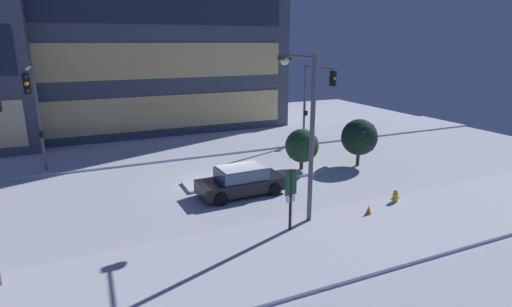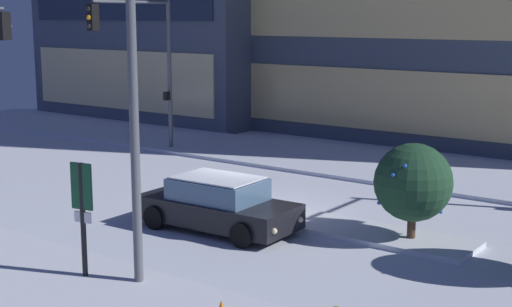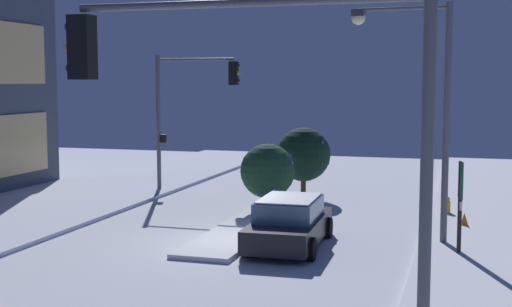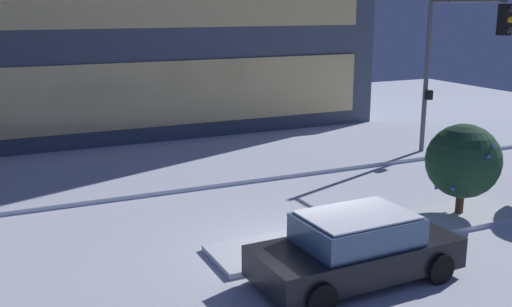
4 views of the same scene
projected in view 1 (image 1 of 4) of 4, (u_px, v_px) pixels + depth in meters
The scene contains 13 objects.
ground at pixel (226, 184), 22.70m from camera, with size 52.00×52.00×0.00m, color silver.
curb_strip_near at pixel (300, 248), 15.50m from camera, with size 52.00×5.20×0.14m, color silver.
curb_strip_far at pixel (187, 149), 29.87m from camera, with size 52.00×5.20×0.14m, color silver.
median_strip at pixel (261, 177), 23.69m from camera, with size 9.00×1.80×0.14m, color silver.
car_near at pixel (241, 181), 20.97m from camera, with size 4.66×2.24×1.49m.
traffic_light_corner_far_right at pixel (315, 92), 29.43m from camera, with size 0.32×3.93×6.09m.
traffic_light_corner_far_left at pixel (34, 103), 21.98m from camera, with size 0.32×4.56×6.56m.
street_lamp_arched at pixel (303, 113), 17.30m from camera, with size 0.56×2.99×7.24m.
fire_hydrant at pixel (395, 198), 19.75m from camera, with size 0.48×0.26×0.74m.
parking_info_sign at pixel (291, 194), 16.47m from camera, with size 0.55×0.15×2.70m.
decorated_tree_median at pixel (359, 137), 25.53m from camera, with size 2.28×2.28×3.01m.
decorated_tree_left_of_median at pixel (302, 146), 24.45m from camera, with size 2.03×2.03×2.64m.
construction_cone at pixel (369, 211), 18.36m from camera, with size 0.36×0.36×0.55m, color orange.
Camera 1 is at (-7.30, -20.21, 7.70)m, focal length 28.45 mm.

